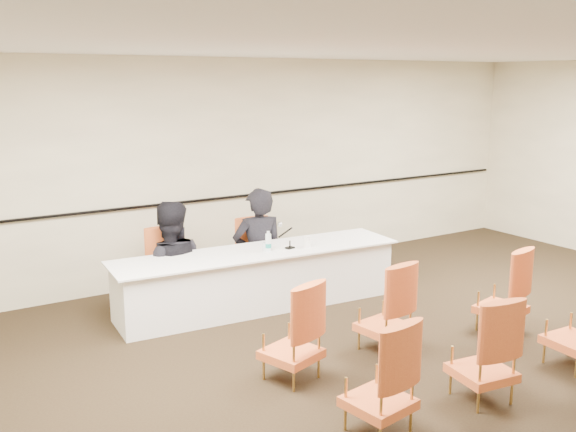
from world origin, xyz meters
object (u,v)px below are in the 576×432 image
(microphone, at_px, (290,236))
(aud_chair_back_left, at_px, (379,376))
(drinking_glass, at_px, (265,247))
(aud_chair_front_mid, at_px, (385,306))
(panelist_second_chair, at_px, (170,268))
(aud_chair_front_left, at_px, (291,330))
(water_bottle, at_px, (268,241))
(aud_chair_back_right, at_px, (576,319))
(panelist_second, at_px, (170,277))
(aud_chair_front_right, at_px, (502,289))
(panel_table, at_px, (259,279))
(panelist_main_chair, at_px, (258,256))
(aud_chair_back_mid, at_px, (483,348))
(panelist_main, at_px, (258,259))
(coffee_cup, at_px, (307,242))

(microphone, height_order, aud_chair_back_left, microphone)
(drinking_glass, bearing_deg, aud_chair_front_mid, -77.82)
(panelist_second_chair, xyz_separation_m, aud_chair_front_left, (0.20, -2.43, 0.00))
(panelist_second_chair, relative_size, aud_chair_front_left, 1.00)
(water_bottle, height_order, aud_chair_back_right, aud_chair_back_right)
(drinking_glass, bearing_deg, panelist_second, 145.84)
(microphone, distance_m, aud_chair_front_right, 2.49)
(aud_chair_front_left, xyz_separation_m, aud_chair_front_mid, (1.14, 0.03, 0.00))
(panelist_second, xyz_separation_m, aud_chair_back_right, (2.64, -3.64, 0.10))
(panelist_second, bearing_deg, panel_table, 163.78)
(panelist_second, xyz_separation_m, aud_chair_back_left, (0.29, -3.56, 0.10))
(panelist_main_chair, distance_m, panelist_second_chair, 1.19)
(water_bottle, height_order, aud_chair_back_mid, aud_chair_back_mid)
(panelist_main_chair, distance_m, water_bottle, 0.72)
(panelist_second, bearing_deg, drinking_glass, 163.69)
(panelist_main_chair, xyz_separation_m, microphone, (0.08, -0.64, 0.39))
(panelist_main, bearing_deg, aud_chair_back_mid, 106.73)
(panelist_main_chair, xyz_separation_m, aud_chair_back_mid, (0.20, -3.53, 0.00))
(aud_chair_front_mid, bearing_deg, aud_chair_back_right, -51.41)
(microphone, relative_size, water_bottle, 1.28)
(microphone, height_order, aud_chair_front_left, microphone)
(panelist_main_chair, bearing_deg, drinking_glass, -107.37)
(microphone, height_order, drinking_glass, microphone)
(aud_chair_front_left, bearing_deg, aud_chair_back_mid, -62.77)
(microphone, distance_m, drinking_glass, 0.33)
(water_bottle, bearing_deg, panelist_main_chair, 71.52)
(panelist_second, distance_m, coffee_cup, 1.71)
(panelist_main_chair, xyz_separation_m, aud_chair_front_right, (1.59, -2.58, 0.00))
(coffee_cup, relative_size, aud_chair_front_right, 0.15)
(panel_table, xyz_separation_m, panelist_second, (-0.89, 0.60, 0.02))
(aud_chair_front_right, bearing_deg, coffee_cup, 111.93)
(panel_table, relative_size, aud_chair_back_right, 3.71)
(aud_chair_front_right, distance_m, aud_chair_back_left, 2.64)
(panelist_second, height_order, aud_chair_front_right, panelist_second)
(aud_chair_back_mid, bearing_deg, aud_chair_front_mid, 99.77)
(water_bottle, relative_size, coffee_cup, 1.73)
(microphone, xyz_separation_m, aud_chair_back_right, (1.38, -2.91, -0.39))
(aud_chair_front_mid, distance_m, aud_chair_back_left, 1.56)
(panelist_second, bearing_deg, panelist_main_chair, -166.44)
(panel_table, xyz_separation_m, aud_chair_front_right, (1.88, -2.06, 0.12))
(panelist_main, bearing_deg, panelist_second, 9.25)
(panel_table, distance_m, aud_chair_front_left, 1.96)
(panelist_second_chair, height_order, aud_chair_front_mid, same)
(aud_chair_front_left, bearing_deg, panelist_second, 77.24)
(aud_chair_front_mid, height_order, aud_chair_back_right, same)
(panel_table, xyz_separation_m, panelist_second_chair, (-0.89, 0.60, 0.12))
(water_bottle, distance_m, aud_chair_back_left, 2.98)
(drinking_glass, distance_m, coffee_cup, 0.53)
(drinking_glass, relative_size, aud_chair_front_mid, 0.11)
(panel_table, xyz_separation_m, panelist_main_chair, (0.29, 0.51, 0.12))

